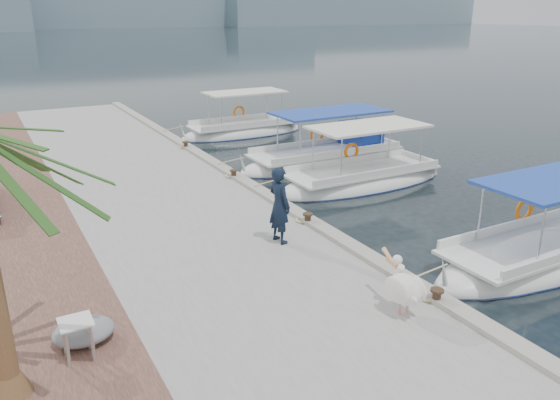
% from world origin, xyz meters
% --- Properties ---
extents(ground, '(400.00, 400.00, 0.00)m').
position_xyz_m(ground, '(0.00, 0.00, 0.00)').
color(ground, black).
rests_on(ground, ground).
extents(concrete_quay, '(6.00, 40.00, 0.50)m').
position_xyz_m(concrete_quay, '(-3.00, 5.00, 0.25)').
color(concrete_quay, gray).
rests_on(concrete_quay, ground).
extents(quay_curb, '(0.44, 40.00, 0.12)m').
position_xyz_m(quay_curb, '(-0.22, 5.00, 0.56)').
color(quay_curb, gray).
rests_on(quay_curb, concrete_quay).
extents(distant_hills, '(330.00, 60.00, 18.00)m').
position_xyz_m(distant_hills, '(29.61, 201.49, 7.61)').
color(distant_hills, slate).
rests_on(distant_hills, ground).
extents(fishing_caique_b, '(7.76, 2.37, 2.83)m').
position_xyz_m(fishing_caique_b, '(4.47, -2.64, 0.12)').
color(fishing_caique_b, silver).
rests_on(fishing_caique_b, ground).
extents(fishing_caique_c, '(7.19, 2.43, 2.83)m').
position_xyz_m(fishing_caique_c, '(4.18, 4.97, 0.12)').
color(fishing_caique_c, silver).
rests_on(fishing_caique_c, ground).
extents(fishing_caique_d, '(8.07, 2.53, 2.83)m').
position_xyz_m(fishing_caique_d, '(4.73, 8.09, 0.18)').
color(fishing_caique_d, silver).
rests_on(fishing_caique_d, ground).
extents(fishing_caique_e, '(6.81, 2.26, 2.83)m').
position_xyz_m(fishing_caique_e, '(3.99, 14.97, 0.12)').
color(fishing_caique_e, silver).
rests_on(fishing_caique_e, ground).
extents(mooring_bollards, '(0.28, 20.28, 0.33)m').
position_xyz_m(mooring_bollards, '(-0.35, 1.50, 0.69)').
color(mooring_bollards, black).
rests_on(mooring_bollards, concrete_quay).
extents(pelican, '(0.65, 1.43, 1.10)m').
position_xyz_m(pelican, '(-1.20, -3.44, 1.07)').
color(pelican, tan).
rests_on(pelican, concrete_quay).
extents(fisherman, '(0.58, 0.79, 2.00)m').
position_xyz_m(fisherman, '(-1.62, 0.84, 1.50)').
color(fisherman, black).
rests_on(fisherman, concrete_quay).
extents(tarp_bundle, '(1.10, 0.90, 0.40)m').
position_xyz_m(tarp_bundle, '(-6.90, -1.40, 0.70)').
color(tarp_bundle, slate).
rests_on(tarp_bundle, cobblestone_strip).
extents(folding_table, '(0.55, 0.55, 0.73)m').
position_xyz_m(folding_table, '(-7.06, -1.89, 1.02)').
color(folding_table, silver).
rests_on(folding_table, cobblestone_strip).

